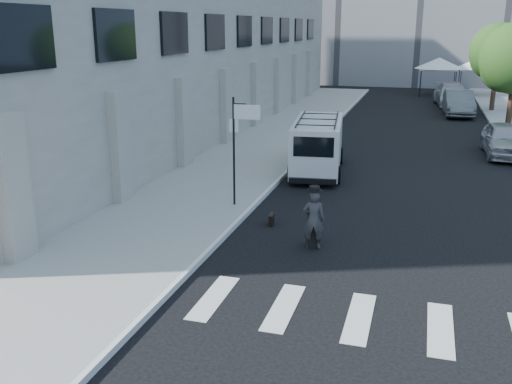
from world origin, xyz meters
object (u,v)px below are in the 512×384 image
Objects in this scene: cargo_van at (318,145)px; parked_car_c at (452,95)px; businessman at (314,220)px; parked_car_b at (459,103)px; parked_car_a at (505,140)px; suitcase at (312,236)px; briefcase at (271,220)px.

cargo_van reaches higher than parked_car_c.
businessman is 0.28× the size of cargo_van.
parked_car_a is at bearing -85.72° from parked_car_b.
cargo_van reaches higher than suitcase.
businessman is at bearing -105.02° from parked_car_c.
cargo_van is at bearing 83.04° from suitcase.
parked_car_c is at bearing 71.41° from briefcase.
cargo_van is at bearing -111.53° from parked_car_c.
businessman is 8.60m from cargo_van.
parked_car_c reaches higher than businessman.
parked_car_c reaches higher than parked_car_a.
parked_car_c is (6.02, 29.67, 0.64)m from briefcase.
cargo_van reaches higher than parked_car_a.
parked_car_c is at bearing 90.50° from parked_car_b.
businessman is at bearing -102.93° from parked_car_b.
cargo_van reaches higher than businessman.
parked_car_b is at bearing -109.09° from businessman.
parked_car_a is 17.52m from parked_car_c.
suitcase is 15.00m from parked_car_a.
parked_car_b is (4.73, 26.20, 0.02)m from businessman.
parked_car_a is at bearing 27.40° from cargo_van.
suitcase is 0.25× the size of parked_car_a.
briefcase is at bearing -124.48° from parked_car_a.
parked_car_c reaches higher than suitcase.
parked_car_b is 0.90× the size of parked_car_c.
parked_car_a is at bearing 50.32° from briefcase.
businessman reaches higher than parked_car_a.
parked_car_b is at bearing -93.69° from parked_car_c.
businessman is at bearing -116.40° from parked_car_a.
businessman reaches higher than briefcase.
briefcase is at bearing -106.98° from parked_car_b.
parked_car_b is (6.21, 17.74, -0.27)m from cargo_van.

